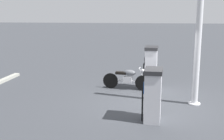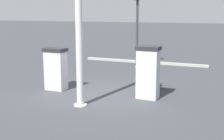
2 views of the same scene
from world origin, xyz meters
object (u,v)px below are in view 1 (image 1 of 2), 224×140
(fuel_pump_near, at_px, (151,68))
(motorcycle_near_pump, at_px, (127,78))
(canopy_support_pole, at_px, (198,40))
(fuel_pump_far, at_px, (153,95))

(fuel_pump_near, xyz_separation_m, motorcycle_near_pump, (0.92, 0.18, -0.40))
(motorcycle_near_pump, relative_size, canopy_support_pole, 0.43)
(fuel_pump_far, bearing_deg, canopy_support_pole, -131.62)
(fuel_pump_far, bearing_deg, fuel_pump_near, -90.00)
(canopy_support_pole, bearing_deg, motorcycle_near_pump, -33.32)
(fuel_pump_near, height_order, canopy_support_pole, canopy_support_pole)
(motorcycle_near_pump, height_order, canopy_support_pole, canopy_support_pole)
(fuel_pump_near, bearing_deg, fuel_pump_far, 90.00)
(fuel_pump_far, xyz_separation_m, canopy_support_pole, (-1.45, -1.63, 1.41))
(fuel_pump_far, distance_m, canopy_support_pole, 2.60)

